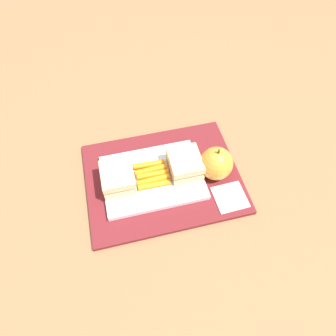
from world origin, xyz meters
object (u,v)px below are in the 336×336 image
(carrot_sticks_bundle, at_px, (152,174))
(apple, at_px, (216,163))
(sandwich_half_right, at_px, (185,164))
(paper_napkin, at_px, (230,197))
(food_tray, at_px, (152,177))
(sandwich_half_left, at_px, (118,178))

(carrot_sticks_bundle, xyz_separation_m, apple, (0.15, -0.02, 0.02))
(sandwich_half_right, distance_m, apple, 0.07)
(carrot_sticks_bundle, distance_m, paper_napkin, 0.19)
(food_tray, distance_m, sandwich_half_right, 0.08)
(sandwich_half_right, relative_size, carrot_sticks_bundle, 1.02)
(food_tray, bearing_deg, paper_napkin, -29.66)
(apple, bearing_deg, carrot_sticks_bundle, 172.76)
(sandwich_half_right, bearing_deg, sandwich_half_left, 180.00)
(sandwich_half_left, bearing_deg, sandwich_half_right, 0.00)
(sandwich_half_right, xyz_separation_m, apple, (0.07, -0.02, 0.01))
(sandwich_half_left, xyz_separation_m, sandwich_half_right, (0.16, 0.00, 0.00))
(food_tray, relative_size, carrot_sticks_bundle, 2.92)
(food_tray, bearing_deg, sandwich_half_left, 180.00)
(food_tray, xyz_separation_m, paper_napkin, (0.16, -0.09, -0.00))
(apple, bearing_deg, paper_napkin, -79.50)
(sandwich_half_left, distance_m, sandwich_half_right, 0.16)
(carrot_sticks_bundle, relative_size, paper_napkin, 1.12)
(sandwich_half_right, relative_size, paper_napkin, 1.14)
(sandwich_half_left, bearing_deg, paper_napkin, -20.95)
(carrot_sticks_bundle, bearing_deg, sandwich_half_right, -0.06)
(apple, bearing_deg, food_tray, 172.77)
(sandwich_half_right, height_order, paper_napkin, sandwich_half_right)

